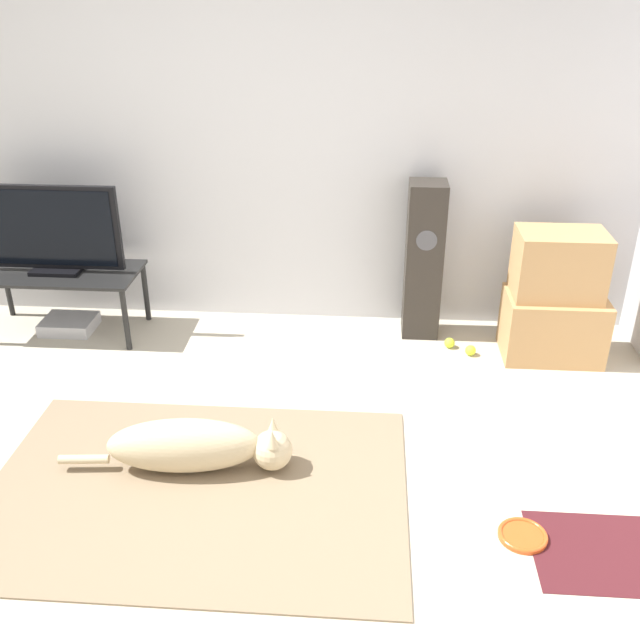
# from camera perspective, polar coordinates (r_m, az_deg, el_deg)

# --- Properties ---
(ground_plane) EXTENTS (12.00, 12.00, 0.00)m
(ground_plane) POSITION_cam_1_polar(r_m,az_deg,el_deg) (3.34, -12.24, -15.17)
(ground_plane) COLOR #BCB29E
(wall_back) EXTENTS (8.00, 0.06, 2.55)m
(wall_back) POSITION_cam_1_polar(r_m,az_deg,el_deg) (4.65, -6.78, 14.99)
(wall_back) COLOR silver
(wall_back) RESTS_ON ground_plane
(area_rug) EXTENTS (1.95, 1.37, 0.01)m
(area_rug) POSITION_cam_1_polar(r_m,az_deg,el_deg) (3.46, -9.84, -13.17)
(area_rug) COLOR #847056
(area_rug) RESTS_ON ground_plane
(dog) EXTENTS (1.12, 0.30, 0.27)m
(dog) POSITION_cam_1_polar(r_m,az_deg,el_deg) (3.49, -9.88, -9.90)
(dog) COLOR beige
(dog) RESTS_ON area_rug
(frisbee) EXTENTS (0.21, 0.21, 0.03)m
(frisbee) POSITION_cam_1_polar(r_m,az_deg,el_deg) (3.29, 15.91, -16.24)
(frisbee) COLOR #DB511E
(frisbee) RESTS_ON ground_plane
(cardboard_box_lower) EXTENTS (0.59, 0.40, 0.40)m
(cardboard_box_lower) POSITION_cam_1_polar(r_m,az_deg,el_deg) (4.61, 18.11, -0.46)
(cardboard_box_lower) COLOR tan
(cardboard_box_lower) RESTS_ON ground_plane
(cardboard_box_upper) EXTENTS (0.51, 0.34, 0.40)m
(cardboard_box_upper) POSITION_cam_1_polar(r_m,az_deg,el_deg) (4.46, 18.57, 4.24)
(cardboard_box_upper) COLOR tan
(cardboard_box_upper) RESTS_ON cardboard_box_lower
(floor_speaker) EXTENTS (0.23, 0.24, 1.02)m
(floor_speaker) POSITION_cam_1_polar(r_m,az_deg,el_deg) (4.58, 8.30, 4.72)
(floor_speaker) COLOR #2D2823
(floor_speaker) RESTS_ON ground_plane
(tv_stand) EXTENTS (1.03, 0.48, 0.43)m
(tv_stand) POSITION_cam_1_polar(r_m,az_deg,el_deg) (4.89, -20.14, 3.16)
(tv_stand) COLOR black
(tv_stand) RESTS_ON ground_plane
(tv) EXTENTS (0.88, 0.20, 0.56)m
(tv) POSITION_cam_1_polar(r_m,az_deg,el_deg) (4.78, -20.72, 6.72)
(tv) COLOR black
(tv) RESTS_ON tv_stand
(tennis_ball_by_boxes) EXTENTS (0.07, 0.07, 0.07)m
(tennis_ball_by_boxes) POSITION_cam_1_polar(r_m,az_deg,el_deg) (4.55, 11.95, -2.39)
(tennis_ball_by_boxes) COLOR #C6E033
(tennis_ball_by_boxes) RESTS_ON ground_plane
(tennis_ball_near_speaker) EXTENTS (0.07, 0.07, 0.07)m
(tennis_ball_near_speaker) POSITION_cam_1_polar(r_m,az_deg,el_deg) (4.61, 10.32, -1.81)
(tennis_ball_near_speaker) COLOR #C6E033
(tennis_ball_near_speaker) RESTS_ON ground_plane
(game_console) EXTENTS (0.34, 0.27, 0.08)m
(game_console) POSITION_cam_1_polar(r_m,az_deg,el_deg) (5.04, -19.42, -0.32)
(game_console) COLOR #B7B7BC
(game_console) RESTS_ON ground_plane
(door_mat) EXTENTS (0.77, 0.47, 0.01)m
(door_mat) POSITION_cam_1_polar(r_m,az_deg,el_deg) (3.36, 23.27, -16.81)
(door_mat) COLOR #47191E
(door_mat) RESTS_ON ground_plane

